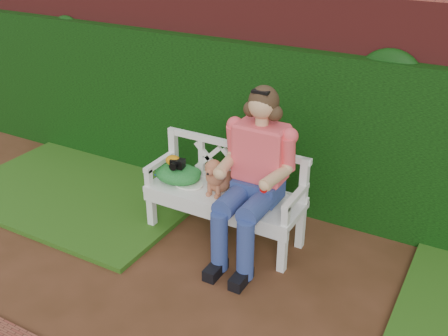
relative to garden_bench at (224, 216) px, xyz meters
The scene contains 11 objects.
ground 1.07m from the garden_bench, 55.15° to the right, with size 60.00×60.00×0.00m, color #3B2211.
brick_wall 1.48m from the garden_bench, 60.47° to the left, with size 10.00×0.30×2.20m, color maroon.
ivy_hedge 1.19m from the garden_bench, 54.36° to the left, with size 10.00×0.18×1.70m, color #144F0F.
grass_left 1.82m from the garden_bench, behind, with size 2.60×2.00×0.05m, color #265B13.
garden_bench is the anchor object (origin of this frame).
seated_woman 0.67m from the garden_bench, ahead, with size 0.69×0.92×1.62m, color #D95066, non-canonical shape.
dog 0.43m from the garden_bench, 169.25° to the left, with size 0.25×0.34×0.37m, color #975D20, non-canonical shape.
tennis_racket 0.48m from the garden_bench, behind, with size 0.57×0.24×0.03m, color white, non-canonical shape.
green_bag 0.61m from the garden_bench, behind, with size 0.47×0.37×0.16m, color #146E1D, non-canonical shape.
camera_item 0.67m from the garden_bench, behind, with size 0.13×0.10×0.08m, color black.
baseball_glove 0.72m from the garden_bench, behind, with size 0.16×0.12×0.10m, color #C97B0A.
Camera 1 is at (1.49, -2.87, 2.90)m, focal length 42.00 mm.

